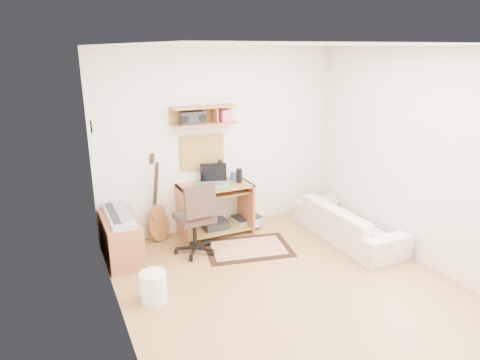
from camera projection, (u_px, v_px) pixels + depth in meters
name	position (u px, v px, depth m)	size (l,w,h in m)	color
floor	(292.00, 290.00, 4.71)	(3.60, 4.00, 0.01)	#AA7947
ceiling	(302.00, 44.00, 3.93)	(3.60, 4.00, 0.01)	white
back_wall	(221.00, 141.00, 6.05)	(3.60, 0.01, 2.60)	silver
left_wall	(116.00, 205.00, 3.59)	(0.01, 4.00, 2.60)	silver
right_wall	(425.00, 159.00, 5.05)	(0.01, 4.00, 2.60)	silver
wall_shelf	(204.00, 115.00, 5.70)	(0.90, 0.25, 0.26)	#A7603B
cork_board	(202.00, 152.00, 5.95)	(0.64, 0.03, 0.49)	tan
wall_photo	(92.00, 127.00, 4.77)	(0.02, 0.20, 0.15)	#4C8CBF
desk	(215.00, 210.00, 6.00)	(1.00, 0.55, 0.75)	#A7603B
laptop	(214.00, 175.00, 5.82)	(0.37, 0.37, 0.28)	silver
speaker	(239.00, 176.00, 5.96)	(0.09, 0.09, 0.20)	black
desk_lamp	(222.00, 169.00, 6.03)	(0.11, 0.11, 0.32)	black
pencil_cup	(233.00, 176.00, 6.09)	(0.08, 0.08, 0.11)	#334799
boombox	(192.00, 118.00, 5.63)	(0.32, 0.15, 0.17)	black
rug	(248.00, 248.00, 5.66)	(1.12, 0.75, 0.01)	beige
task_chair	(194.00, 217.00, 5.41)	(0.51, 0.51, 0.99)	#32241E
cabinet	(121.00, 238.00, 5.33)	(0.40, 0.90, 0.55)	#A7603B
music_keyboard	(119.00, 215.00, 5.23)	(0.27, 0.86, 0.08)	#B2B5BA
guitar	(157.00, 199.00, 5.72)	(0.33, 0.20, 1.23)	#A36432
waste_basket	(154.00, 287.00, 4.44)	(0.28, 0.28, 0.34)	white
printer	(246.00, 220.00, 6.38)	(0.40, 0.31, 0.15)	#A5A8AA
sofa	(348.00, 217.00, 5.85)	(1.73, 0.50, 0.67)	beige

